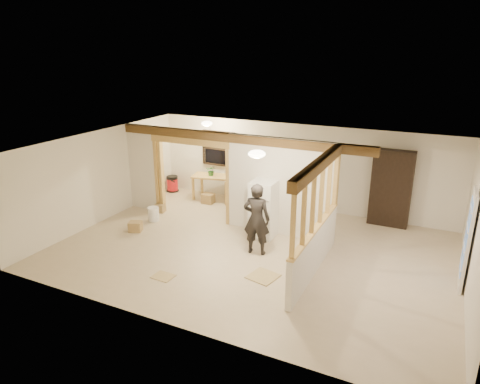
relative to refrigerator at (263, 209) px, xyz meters
The scene contains 30 objects.
floor 1.13m from the refrigerator, 84.13° to the right, with size 9.00×6.50×0.01m, color #C5B092.
ceiling 1.97m from the refrigerator, 84.13° to the right, with size 9.00×6.50×0.01m, color white.
wall_back 2.46m from the refrigerator, 87.92° to the left, with size 9.00×0.01×2.50m, color silver.
wall_front 4.13m from the refrigerator, 88.78° to the right, with size 9.00×0.01×2.50m, color silver.
wall_left 4.52m from the refrigerator, 169.12° to the right, with size 0.01×6.50×2.50m, color silver.
wall_right 4.69m from the refrigerator, 10.48° to the right, with size 0.01×6.50×2.50m, color silver.
partition_left_stub 4.01m from the refrigerator, behind, with size 0.90×0.12×2.50m, color silver.
partition_center 0.69m from the refrigerator, 50.77° to the left, with size 2.80×0.12×2.50m, color silver.
doorway_frame 2.37m from the refrigerator, behind, with size 2.46×0.14×2.20m, color tan.
header_beam_back 1.92m from the refrigerator, 158.93° to the left, with size 7.00×0.18×0.22m, color brown.
header_beam_right 2.67m from the refrigerator, 36.50° to the right, with size 0.18×3.30×0.22m, color brown.
pony_wall 2.11m from the refrigerator, 36.50° to the right, with size 0.12×3.20×1.00m, color silver.
stud_partition 2.30m from the refrigerator, 36.50° to the right, with size 0.14×3.20×1.32m, color tan.
window_back 3.52m from the refrigerator, 137.26° to the left, with size 1.12×0.10×1.10m, color black.
french_door 4.54m from the refrigerator, ahead, with size 0.12×0.86×2.00m, color white.
ceiling_dome_main 2.24m from the refrigerator, 73.98° to the right, with size 0.36×0.36×0.16m, color #FFEABF.
ceiling_dome_util 3.32m from the refrigerator, 148.97° to the left, with size 0.32×0.32×0.14m, color #FFEABF.
hanging_bulb 2.52m from the refrigerator, 158.55° to the left, with size 0.07×0.07×0.07m, color #FFD88C.
refrigerator is the anchor object (origin of this frame).
woman 0.97m from the refrigerator, 76.59° to the right, with size 0.62×0.41×1.70m, color #292323.
work_table 3.10m from the refrigerator, 143.06° to the left, with size 1.27×0.63×0.80m, color tan.
potted_plant 3.09m from the refrigerator, 144.21° to the left, with size 0.29×0.25×0.33m, color #26521D.
shop_vac 4.60m from the refrigerator, 154.09° to the left, with size 0.41×0.41×0.53m, color #AE1519.
bookshelf 3.50m from the refrigerator, 38.23° to the left, with size 1.03×0.34×2.06m, color black.
bucket 3.20m from the refrigerator, behind, with size 0.31×0.31×0.39m, color white.
box_util_a 2.96m from the refrigerator, 148.49° to the left, with size 0.35×0.30×0.30m, color #A1814D.
box_util_b 3.42m from the refrigerator, behind, with size 0.26×0.26×0.24m, color #A1814D.
box_front 3.38m from the refrigerator, 159.43° to the right, with size 0.32×0.26×0.26m, color #A1814D.
floor_panel_near 2.18m from the refrigerator, 67.02° to the right, with size 0.56×0.56×0.02m, color tan.
floor_panel_far 3.09m from the refrigerator, 111.22° to the right, with size 0.44×0.35×0.01m, color tan.
Camera 1 is at (3.72, -8.38, 4.55)m, focal length 32.00 mm.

